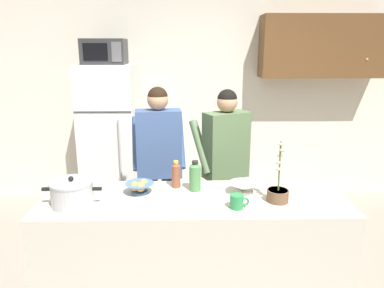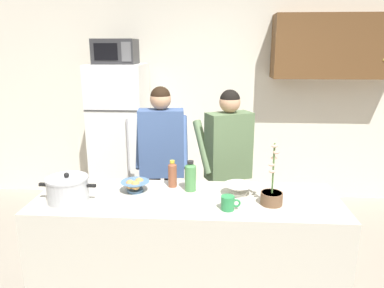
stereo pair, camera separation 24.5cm
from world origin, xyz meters
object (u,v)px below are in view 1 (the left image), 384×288
object	(u,v)px
empty_bowl	(244,187)
person_near_pot	(159,153)
bottle_near_edge	(176,174)
bottle_mid_counter	(195,176)
potted_orchid	(278,192)
microwave	(104,52)
cooking_pot	(72,193)
refrigerator	(110,139)
person_by_sink	(225,155)
coffee_mug	(237,202)
bread_bowl	(140,187)

from	to	relation	value
empty_bowl	person_near_pot	bearing A→B (deg)	131.82
person_near_pot	bottle_near_edge	distance (m)	0.64
bottle_mid_counter	potted_orchid	size ratio (longest dim) A/B	0.54
microwave	cooking_pot	size ratio (longest dim) A/B	1.20
refrigerator	potted_orchid	size ratio (longest dim) A/B	4.11
microwave	bottle_mid_counter	size ratio (longest dim) A/B	2.06
person_by_sink	coffee_mug	size ratio (longest dim) A/B	12.23
person_by_sink	potted_orchid	bearing A→B (deg)	-73.23
refrigerator	microwave	bearing A→B (deg)	-89.93
bottle_near_edge	cooking_pot	bearing A→B (deg)	-155.66
person_near_pot	empty_bowl	distance (m)	1.01
bottle_near_edge	bread_bowl	bearing A→B (deg)	-154.94
microwave	person_near_pot	size ratio (longest dim) A/B	0.30
potted_orchid	cooking_pot	bearing A→B (deg)	-178.65
empty_bowl	potted_orchid	size ratio (longest dim) A/B	0.50
microwave	coffee_mug	world-z (taller)	microwave
person_near_pot	coffee_mug	bearing A→B (deg)	-59.77
microwave	bread_bowl	distance (m)	2.06
cooking_pot	bread_bowl	xyz separation A→B (m)	(0.43, 0.19, -0.04)
cooking_pot	potted_orchid	xyz separation A→B (m)	(1.41, 0.03, -0.02)
refrigerator	bottle_mid_counter	world-z (taller)	refrigerator
cooking_pot	empty_bowl	distance (m)	1.21
cooking_pot	bread_bowl	bearing A→B (deg)	23.89
cooking_pot	empty_bowl	xyz separation A→B (m)	(1.19, 0.18, -0.04)
empty_bowl	microwave	bearing A→B (deg)	127.29
empty_bowl	bottle_near_edge	xyz separation A→B (m)	(-0.50, 0.13, 0.06)
refrigerator	bread_bowl	world-z (taller)	refrigerator
coffee_mug	bread_bowl	world-z (taller)	bread_bowl
person_near_pot	bottle_near_edge	xyz separation A→B (m)	(0.17, -0.62, 0.01)
bottle_near_edge	potted_orchid	size ratio (longest dim) A/B	0.49
person_by_sink	bottle_near_edge	size ratio (longest dim) A/B	7.61
empty_bowl	bottle_mid_counter	size ratio (longest dim) A/B	0.93
empty_bowl	cooking_pot	bearing A→B (deg)	-171.22
person_near_pot	potted_orchid	xyz separation A→B (m)	(0.88, -0.90, -0.02)
empty_bowl	bottle_mid_counter	distance (m)	0.37
refrigerator	coffee_mug	bearing A→B (deg)	-58.40
microwave	empty_bowl	distance (m)	2.39
cooking_pot	bottle_mid_counter	distance (m)	0.87
person_by_sink	bread_bowl	world-z (taller)	person_by_sink
bottle_mid_counter	potted_orchid	world-z (taller)	potted_orchid
empty_bowl	coffee_mug	bearing A→B (deg)	-108.35
person_near_pot	bread_bowl	distance (m)	0.75
person_near_pot	bread_bowl	bearing A→B (deg)	-97.07
person_by_sink	bottle_near_edge	distance (m)	0.75
bottle_near_edge	bottle_mid_counter	world-z (taller)	bottle_mid_counter
bottle_near_edge	bottle_mid_counter	distance (m)	0.16
person_by_sink	bottle_mid_counter	world-z (taller)	person_by_sink
bottle_mid_counter	refrigerator	bearing A→B (deg)	119.71
refrigerator	bread_bowl	distance (m)	1.85
cooking_pot	potted_orchid	world-z (taller)	potted_orchid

